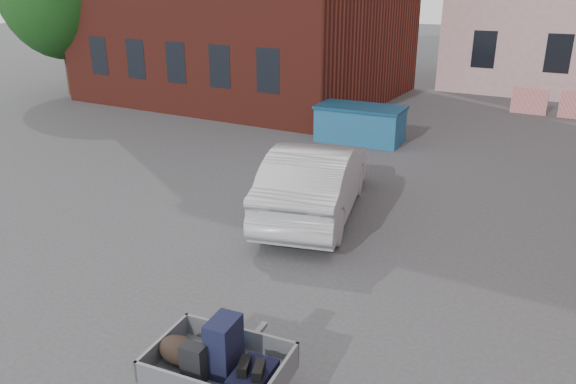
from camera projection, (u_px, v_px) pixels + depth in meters
The scene contains 4 objects.
ground at pixel (272, 250), 10.74m from camera, with size 120.00×120.00×0.00m, color #38383A.
trailer at pixel (218, 364), 6.62m from camera, with size 1.71×1.88×1.20m.
dumpster at pixel (360, 124), 17.83m from camera, with size 2.83×1.61×1.15m.
silver_car at pixel (315, 179), 12.20m from camera, with size 1.68×4.82×1.59m, color #ACAEB3.
Camera 1 is at (5.06, -8.22, 4.85)m, focal length 35.00 mm.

